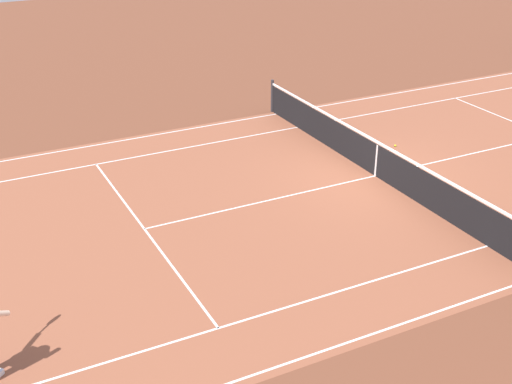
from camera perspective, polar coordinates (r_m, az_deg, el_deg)
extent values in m
plane|color=brown|center=(18.46, 9.88, 1.33)|extent=(60.00, 60.00, 0.00)
cube|color=#935138|center=(18.46, 9.88, 1.33)|extent=(24.20, 11.40, 0.00)
cube|color=white|center=(22.75, 1.71, 6.50)|extent=(23.80, 0.05, 0.01)
cube|color=white|center=(21.61, 3.47, 5.39)|extent=(23.80, 0.05, 0.01)
cube|color=white|center=(15.76, 18.67, -4.26)|extent=(23.80, 0.05, 0.01)
cube|color=white|center=(15.80, -9.25, -3.04)|extent=(0.05, 8.22, 0.01)
cube|color=white|center=(18.46, 9.88, 1.34)|extent=(12.80, 0.05, 0.01)
cylinder|color=#2D2D33|center=(22.83, 1.36, 7.99)|extent=(0.10, 0.10, 1.08)
cube|color=black|center=(18.29, 9.98, 2.58)|extent=(0.02, 11.60, 0.88)
cube|color=white|center=(18.09, 10.11, 4.06)|extent=(0.04, 11.60, 0.06)
cube|color=white|center=(18.29, 9.98, 2.58)|extent=(0.04, 0.06, 0.88)
sphere|color=#CCE01E|center=(20.47, 11.49, 3.79)|extent=(0.07, 0.07, 0.07)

